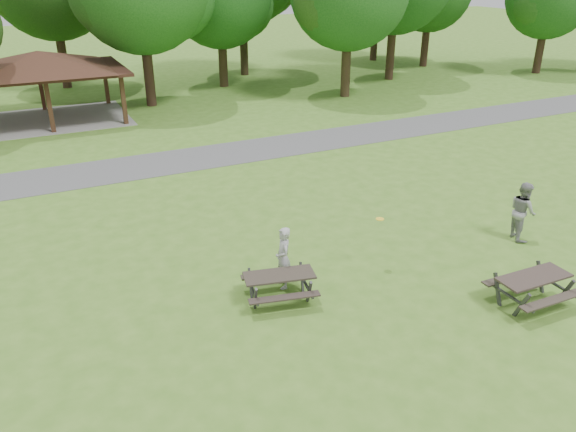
# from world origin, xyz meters

# --- Properties ---
(ground) EXTENTS (160.00, 160.00, 0.00)m
(ground) POSITION_xyz_m (0.00, 0.00, 0.00)
(ground) COLOR #467521
(ground) RESTS_ON ground
(asphalt_path) EXTENTS (120.00, 3.20, 0.02)m
(asphalt_path) POSITION_xyz_m (0.00, 14.00, 0.01)
(asphalt_path) COLOR #4D4D4F
(asphalt_path) RESTS_ON ground
(pavilion) EXTENTS (8.60, 7.01, 3.76)m
(pavilion) POSITION_xyz_m (-4.00, 24.00, 3.06)
(pavilion) COLOR #3B2015
(pavilion) RESTS_ON ground
(picnic_table_middle) EXTENTS (2.09, 1.82, 0.79)m
(picnic_table_middle) POSITION_xyz_m (-0.28, 1.91, 0.58)
(picnic_table_middle) COLOR #2C2620
(picnic_table_middle) RESTS_ON ground
(picnic_table_far) EXTENTS (1.98, 1.61, 0.84)m
(picnic_table_far) POSITION_xyz_m (5.44, -1.10, 0.62)
(picnic_table_far) COLOR #2F2622
(picnic_table_far) RESTS_ON ground
(frisbee_in_flight) EXTENTS (0.28, 0.28, 0.02)m
(frisbee_in_flight) POSITION_xyz_m (2.99, 2.24, 1.53)
(frisbee_in_flight) COLOR yellow
(frisbee_in_flight) RESTS_ON ground
(frisbee_thrower) EXTENTS (0.53, 0.70, 1.74)m
(frisbee_thrower) POSITION_xyz_m (0.11, 2.48, 0.87)
(frisbee_thrower) COLOR #A5A6A8
(frisbee_thrower) RESTS_ON ground
(frisbee_catcher) EXTENTS (0.99, 1.11, 1.89)m
(frisbee_catcher) POSITION_xyz_m (8.12, 1.80, 0.94)
(frisbee_catcher) COLOR gray
(frisbee_catcher) RESTS_ON ground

